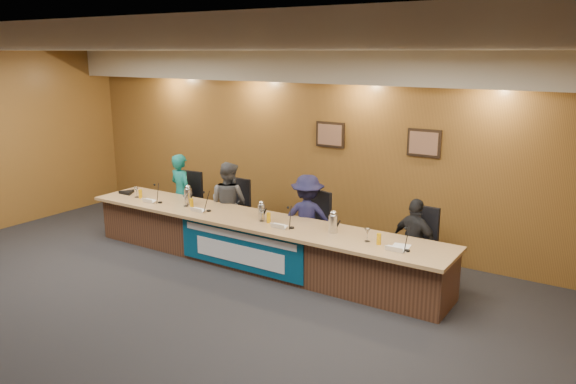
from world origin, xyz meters
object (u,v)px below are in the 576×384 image
at_px(panelist_b, 229,203).
at_px(panelist_d, 415,243).
at_px(carafe_mid, 261,212).
at_px(speakerphone, 127,192).
at_px(dais_body, 256,243).
at_px(office_chair_d, 417,251).
at_px(panelist_a, 182,194).
at_px(carafe_left, 188,197).
at_px(panelist_c, 307,219).
at_px(office_chair_b, 233,215).
at_px(carafe_right, 333,224).
at_px(banner, 239,249).
at_px(office_chair_c, 311,230).
at_px(office_chair_a, 186,205).

distance_m(panelist_b, panelist_d, 3.27).
bearing_deg(carafe_mid, speakerphone, -179.62).
xyz_separation_m(dais_body, panelist_d, (2.31, 0.56, 0.27)).
relative_size(panelist_b, office_chair_d, 2.94).
xyz_separation_m(panelist_a, carafe_left, (0.68, -0.55, 0.16)).
bearing_deg(panelist_b, panelist_c, 179.81).
height_order(panelist_c, carafe_mid, panelist_c).
height_order(panelist_a, carafe_left, panelist_a).
xyz_separation_m(office_chair_b, office_chair_d, (3.27, 0.00, 0.00)).
xyz_separation_m(office_chair_d, speakerphone, (-5.06, -0.70, 0.30)).
distance_m(office_chair_b, carafe_right, 2.42).
relative_size(banner, office_chair_b, 4.58).
bearing_deg(speakerphone, carafe_mid, 0.38).
height_order(banner, panelist_d, panelist_d).
height_order(panelist_d, office_chair_b, panelist_d).
distance_m(panelist_d, carafe_right, 1.15).
bearing_deg(panelist_d, carafe_left, 23.65).
height_order(office_chair_c, office_chair_d, same).
bearing_deg(office_chair_d, carafe_mid, -158.35).
bearing_deg(carafe_left, dais_body, -0.23).
bearing_deg(panelist_d, office_chair_c, 11.82).
distance_m(panelist_d, office_chair_c, 1.74).
bearing_deg(panelist_a, office_chair_d, -165.60).
height_order(office_chair_c, carafe_mid, carafe_mid).
distance_m(carafe_mid, carafe_right, 1.20).
relative_size(banner, panelist_b, 1.56).
bearing_deg(carafe_right, panelist_b, 166.42).
xyz_separation_m(panelist_d, carafe_right, (-0.98, -0.55, 0.25)).
height_order(banner, carafe_mid, carafe_mid).
distance_m(office_chair_a, carafe_right, 3.45).
bearing_deg(panelist_d, office_chair_a, 13.81).
xyz_separation_m(panelist_c, office_chair_d, (1.73, 0.10, -0.21)).
relative_size(panelist_a, panelist_c, 1.04).
relative_size(panelist_b, speakerphone, 4.41).
bearing_deg(office_chair_b, carafe_left, -122.39).
xyz_separation_m(panelist_b, carafe_right, (2.29, -0.55, 0.17)).
distance_m(panelist_b, panelist_c, 1.54).
distance_m(office_chair_a, office_chair_b, 1.07).
xyz_separation_m(panelist_b, carafe_mid, (1.10, -0.58, 0.16)).
xyz_separation_m(dais_body, panelist_c, (0.58, 0.56, 0.34)).
bearing_deg(carafe_mid, panelist_a, 164.94).
height_order(office_chair_c, speakerphone, speakerphone).
bearing_deg(panelist_c, carafe_mid, 30.22).
height_order(panelist_a, office_chair_d, panelist_a).
bearing_deg(office_chair_b, banner, -48.88).
height_order(dais_body, banner, banner).
bearing_deg(carafe_mid, office_chair_a, 162.50).
height_order(office_chair_d, carafe_right, carafe_right).
height_order(dais_body, office_chair_d, dais_body).
xyz_separation_m(banner, panelist_a, (-2.04, 0.97, 0.34)).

